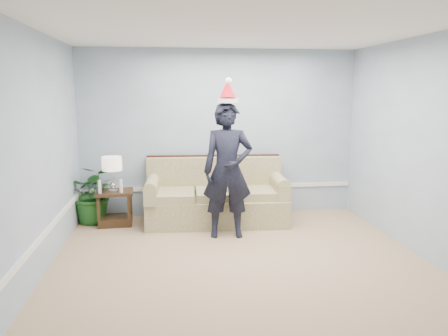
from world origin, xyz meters
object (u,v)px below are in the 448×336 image
houseplant (94,193)px  sofa (216,199)px  side_table (115,211)px  table_lamp (112,165)px  teddy_bear (232,181)px  man (228,171)px

houseplant → sofa: bearing=-5.6°
houseplant → side_table: bearing=-25.8°
table_lamp → teddy_bear: 1.82m
sofa → side_table: (-1.56, 0.02, -0.15)m
table_lamp → man: size_ratio=0.28×
sofa → man: size_ratio=1.16×
side_table → teddy_bear: (1.78, -0.17, 0.47)m
houseplant → teddy_bear: size_ratio=2.32×
man → teddy_bear: size_ratio=4.75×
side_table → man: bearing=-24.4°
man → teddy_bear: man is taller
sofa → man: 0.93m
table_lamp → teddy_bear: table_lamp is taller
side_table → table_lamp: size_ratio=1.08×
sofa → teddy_bear: bearing=-30.8°
table_lamp → man: 1.80m
man → sofa: bearing=100.0°
side_table → teddy_bear: bearing=-5.6°
sofa → teddy_bear: (0.23, -0.15, 0.31)m
side_table → houseplant: (-0.33, 0.16, 0.26)m
table_lamp → houseplant: table_lamp is taller
teddy_bear → houseplant: bearing=163.8°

